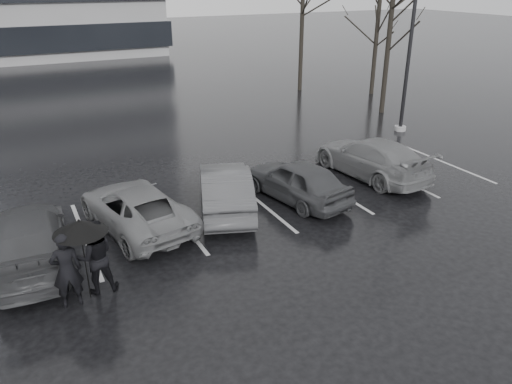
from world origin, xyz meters
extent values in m
plane|color=black|center=(0.00, 0.00, 0.00)|extent=(160.00, 160.00, 0.00)
imported|color=black|center=(1.81, 2.08, 0.69)|extent=(2.41, 4.32, 1.39)
imported|color=#2A292C|center=(-0.62, 2.46, 0.73)|extent=(2.90, 4.66, 1.45)
imported|color=#4D4D4F|center=(-3.47, 2.52, 0.64)|extent=(2.93, 4.94, 1.29)
imported|color=black|center=(-6.46, 1.77, 0.70)|extent=(2.13, 4.89, 1.40)
imported|color=#4D4D4F|center=(5.41, 2.74, 0.71)|extent=(2.42, 5.08, 1.43)
imported|color=black|center=(-5.79, -0.63, 0.91)|extent=(0.68, 0.46, 1.83)
imported|color=black|center=(-5.11, -0.32, 0.92)|extent=(0.93, 0.75, 1.85)
cylinder|color=black|center=(-5.36, -0.49, 0.87)|extent=(0.03, 0.03, 1.74)
cone|color=black|center=(-5.36, -0.49, 1.85)|extent=(1.19, 1.19, 0.30)
sphere|color=black|center=(-5.36, -0.49, 2.00)|extent=(0.05, 0.05, 0.05)
cylinder|color=gray|center=(10.49, 6.80, 0.11)|extent=(0.54, 0.54, 0.22)
cylinder|color=black|center=(10.49, 6.80, 4.85)|extent=(0.17, 0.17, 9.69)
cube|color=#A8A8AB|center=(-5.00, 2.50, 0.00)|extent=(0.12, 5.00, 0.00)
cube|color=#A8A8AB|center=(-2.20, 2.50, 0.00)|extent=(0.12, 5.00, 0.00)
cube|color=#A8A8AB|center=(0.60, 2.50, 0.00)|extent=(0.12, 5.00, 0.00)
cube|color=#A8A8AB|center=(3.40, 2.50, 0.00)|extent=(0.12, 5.00, 0.00)
cube|color=#A8A8AB|center=(6.20, 2.50, 0.00)|extent=(0.12, 5.00, 0.00)
cube|color=#A8A8AB|center=(9.00, 2.50, 0.00)|extent=(0.12, 5.00, 0.00)
cylinder|color=black|center=(12.00, 10.00, 4.00)|extent=(0.26, 0.26, 8.00)
cylinder|color=black|center=(14.50, 14.00, 3.50)|extent=(0.26, 0.26, 7.00)
cylinder|color=black|center=(11.00, 17.00, 4.25)|extent=(0.26, 0.26, 8.50)
camera|label=1|loc=(-6.27, -10.94, 6.92)|focal=35.00mm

